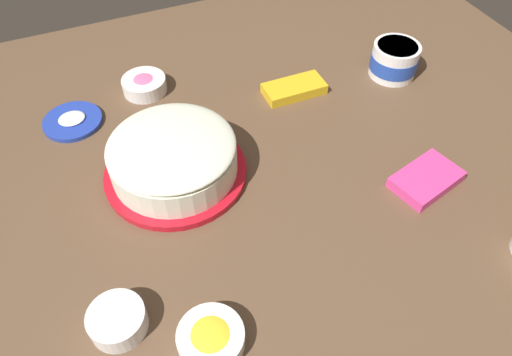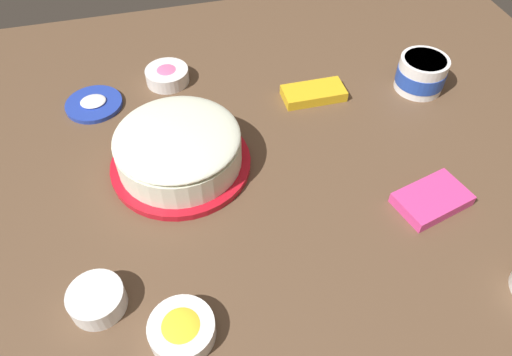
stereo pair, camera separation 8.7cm
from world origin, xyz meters
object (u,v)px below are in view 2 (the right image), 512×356
sprinkle_bowl_pink (167,75)px  candy_box_upper (314,93)px  frosting_tub_lid (94,104)px  sprinkle_bowl_yellow (182,329)px  frosting_tub (421,73)px  candy_box_lower (432,199)px  sprinkle_bowl_orange (97,299)px  frosted_cake (179,150)px

sprinkle_bowl_pink → candy_box_upper: 0.34m
candy_box_upper → frosting_tub_lid: bearing=-10.6°
frosting_tub_lid → sprinkle_bowl_pink: size_ratio=1.25×
frosting_tub_lid → sprinkle_bowl_yellow: sprinkle_bowl_yellow is taller
frosting_tub → frosting_tub_lid: size_ratio=0.88×
frosting_tub → candy_box_upper: size_ratio=0.79×
candy_box_lower → sprinkle_bowl_yellow: bearing=1.2°
sprinkle_bowl_yellow → candy_box_upper: (-0.37, -0.48, -0.01)m
sprinkle_bowl_orange → candy_box_lower: (-0.60, -0.05, -0.01)m
sprinkle_bowl_yellow → candy_box_upper: 0.61m
frosted_cake → candy_box_lower: 0.48m
frosted_cake → frosting_tub_lid: size_ratio=2.20×
frosted_cake → sprinkle_bowl_yellow: 0.35m
frosting_tub_lid → frosting_tub: bearing=170.5°
frosted_cake → candy_box_upper: size_ratio=1.97×
sprinkle_bowl_orange → candy_box_lower: 0.60m
frosting_tub_lid → sprinkle_bowl_orange: size_ratio=1.43×
sprinkle_bowl_pink → frosting_tub: bearing=163.1°
candy_box_lower → candy_box_upper: 0.36m
sprinkle_bowl_orange → sprinkle_bowl_yellow: 0.14m
frosting_tub_lid → sprinkle_bowl_pink: 0.18m
candy_box_upper → candy_box_lower: bearing=107.8°
candy_box_lower → frosted_cake: bearing=-40.4°
frosted_cake → candy_box_lower: (-0.43, 0.21, -0.03)m
frosted_cake → candy_box_lower: size_ratio=2.10×
sprinkle_bowl_pink → sprinkle_bowl_yellow: bearing=84.3°
candy_box_upper → sprinkle_bowl_yellow: bearing=52.7°
frosted_cake → sprinkle_bowl_pink: frosted_cake is taller
frosted_cake → frosting_tub: (-0.57, -0.11, -0.00)m
sprinkle_bowl_orange → sprinkle_bowl_pink: (-0.18, -0.54, -0.00)m
frosting_tub_lid → candy_box_lower: candy_box_lower is taller
candy_box_upper → frosted_cake: bearing=23.5°
sprinkle_bowl_yellow → candy_box_upper: bearing=-127.8°
sprinkle_bowl_orange → sprinkle_bowl_pink: 0.57m
frosted_cake → sprinkle_bowl_orange: size_ratio=3.14×
frosting_tub_lid → sprinkle_bowl_orange: (0.01, 0.49, 0.01)m
sprinkle_bowl_orange → candy_box_upper: (-0.49, -0.40, -0.01)m
sprinkle_bowl_yellow → candy_box_upper: sprinkle_bowl_yellow is taller
sprinkle_bowl_yellow → candy_box_lower: sprinkle_bowl_yellow is taller
frosted_cake → frosting_tub: 0.58m
candy_box_upper → frosting_tub: bearing=174.2°
sprinkle_bowl_yellow → sprinkle_bowl_pink: same height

